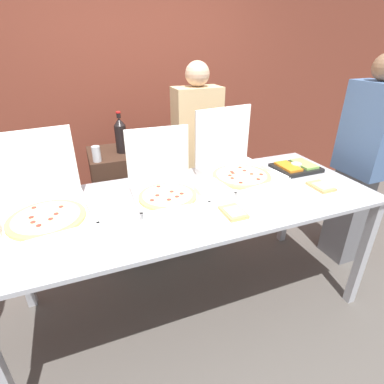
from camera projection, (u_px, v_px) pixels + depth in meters
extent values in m
plane|color=#514C47|center=(192.00, 302.00, 2.35)|extent=(16.00, 16.00, 0.00)
cube|color=brown|center=(132.00, 87.00, 3.13)|extent=(10.00, 0.06, 2.80)
cube|color=#A8AAB2|center=(192.00, 201.00, 1.94)|extent=(2.42, 0.97, 0.02)
cube|color=#A8AAB2|center=(363.00, 255.00, 2.17)|extent=(0.06, 0.06, 0.89)
cube|color=#A8AAB2|center=(19.00, 258.00, 2.13)|extent=(0.06, 0.06, 0.89)
cube|color=#A8AAB2|center=(287.00, 201.00, 2.89)|extent=(0.06, 0.06, 0.89)
cube|color=white|center=(241.00, 179.00, 2.20)|extent=(0.55, 0.55, 0.02)
cube|color=white|center=(264.00, 187.00, 2.00)|extent=(0.48, 0.09, 0.04)
cube|color=white|center=(215.00, 182.00, 2.08)|extent=(0.09, 0.48, 0.04)
cube|color=white|center=(266.00, 169.00, 2.29)|extent=(0.09, 0.48, 0.04)
cube|color=white|center=(223.00, 138.00, 2.28)|extent=(0.48, 0.09, 0.46)
cylinder|color=tan|center=(241.00, 176.00, 2.19)|extent=(0.43, 0.43, 0.02)
cylinder|color=beige|center=(242.00, 175.00, 2.18)|extent=(0.37, 0.37, 0.00)
cylinder|color=#B22D23|center=(252.00, 174.00, 2.19)|extent=(0.03, 0.03, 0.00)
cylinder|color=#B22D23|center=(244.00, 171.00, 2.25)|extent=(0.03, 0.03, 0.00)
cylinder|color=#B22D23|center=(240.00, 167.00, 2.31)|extent=(0.03, 0.03, 0.00)
cylinder|color=#B22D23|center=(232.00, 172.00, 2.23)|extent=(0.03, 0.03, 0.00)
cylinder|color=#B22D23|center=(233.00, 173.00, 2.20)|extent=(0.03, 0.03, 0.00)
cylinder|color=#B22D23|center=(230.00, 175.00, 2.17)|extent=(0.03, 0.03, 0.00)
cylinder|color=#B22D23|center=(232.00, 178.00, 2.13)|extent=(0.03, 0.03, 0.00)
cylinder|color=#B22D23|center=(241.00, 183.00, 2.06)|extent=(0.03, 0.03, 0.00)
cylinder|color=#B22D23|center=(258.00, 179.00, 2.11)|extent=(0.03, 0.03, 0.00)
cylinder|color=#B22D23|center=(261.00, 174.00, 2.19)|extent=(0.03, 0.03, 0.00)
cube|color=white|center=(168.00, 199.00, 1.92)|extent=(0.44, 0.44, 0.02)
cube|color=white|center=(177.00, 210.00, 1.73)|extent=(0.42, 0.03, 0.04)
cube|color=white|center=(136.00, 200.00, 1.84)|extent=(0.03, 0.42, 0.04)
cube|color=white|center=(197.00, 190.00, 1.96)|extent=(0.03, 0.42, 0.04)
cube|color=white|center=(158.00, 157.00, 2.00)|extent=(0.42, 0.03, 0.40)
cylinder|color=tan|center=(168.00, 196.00, 1.91)|extent=(0.37, 0.37, 0.02)
cylinder|color=beige|center=(168.00, 195.00, 1.90)|extent=(0.32, 0.32, 0.00)
cylinder|color=#B22D23|center=(182.00, 194.00, 1.91)|extent=(0.03, 0.03, 0.00)
cylinder|color=#B22D23|center=(172.00, 192.00, 1.94)|extent=(0.03, 0.03, 0.00)
cylinder|color=#B22D23|center=(158.00, 186.00, 2.00)|extent=(0.03, 0.03, 0.00)
cylinder|color=#B22D23|center=(157.00, 195.00, 1.89)|extent=(0.03, 0.03, 0.00)
cylinder|color=#B22D23|center=(152.00, 200.00, 1.83)|extent=(0.03, 0.03, 0.00)
cylinder|color=#B22D23|center=(169.00, 200.00, 1.84)|extent=(0.03, 0.03, 0.00)
cylinder|color=#B22D23|center=(177.00, 197.00, 1.87)|extent=(0.03, 0.03, 0.00)
cube|color=white|center=(48.00, 221.00, 1.68)|extent=(0.54, 0.54, 0.02)
cube|color=white|center=(52.00, 238.00, 1.48)|extent=(0.47, 0.08, 0.04)
cube|color=white|center=(89.00, 207.00, 1.76)|extent=(0.08, 0.47, 0.04)
cube|color=white|center=(34.00, 168.00, 1.76)|extent=(0.47, 0.08, 0.45)
cylinder|color=tan|center=(47.00, 219.00, 1.67)|extent=(0.42, 0.42, 0.02)
cylinder|color=beige|center=(46.00, 217.00, 1.66)|extent=(0.36, 0.36, 0.00)
cylinder|color=#B22D23|center=(56.00, 214.00, 1.69)|extent=(0.03, 0.03, 0.00)
cylinder|color=#B22D23|center=(61.00, 207.00, 1.76)|extent=(0.03, 0.03, 0.00)
cylinder|color=#B22D23|center=(34.00, 208.00, 1.75)|extent=(0.03, 0.03, 0.00)
cylinder|color=#B22D23|center=(31.00, 217.00, 1.65)|extent=(0.03, 0.03, 0.00)
cylinder|color=#B22D23|center=(33.00, 222.00, 1.61)|extent=(0.03, 0.03, 0.00)
cylinder|color=#B22D23|center=(39.00, 225.00, 1.58)|extent=(0.03, 0.03, 0.00)
cylinder|color=#B22D23|center=(51.00, 219.00, 1.64)|extent=(0.03, 0.03, 0.00)
cylinder|color=white|center=(320.00, 188.00, 2.07)|extent=(0.21, 0.21, 0.01)
cube|color=tan|center=(321.00, 187.00, 2.06)|extent=(0.12, 0.17, 0.02)
cube|color=beige|center=(322.00, 186.00, 2.05)|extent=(0.09, 0.12, 0.01)
cylinder|color=white|center=(233.00, 214.00, 1.76)|extent=(0.25, 0.25, 0.01)
cube|color=tan|center=(233.00, 212.00, 1.76)|extent=(0.12, 0.17, 0.02)
cube|color=beige|center=(234.00, 212.00, 1.74)|extent=(0.09, 0.12, 0.01)
cube|color=black|center=(296.00, 168.00, 2.37)|extent=(0.34, 0.26, 0.03)
cube|color=orange|center=(288.00, 167.00, 2.33)|extent=(0.12, 0.21, 0.02)
cube|color=#8CC65B|center=(304.00, 164.00, 2.38)|extent=(0.12, 0.21, 0.02)
cylinder|color=white|center=(296.00, 165.00, 2.36)|extent=(0.08, 0.08, 0.02)
cube|color=#382319|center=(129.00, 201.00, 2.80)|extent=(0.60, 0.49, 0.99)
cylinder|color=black|center=(121.00, 139.00, 2.49)|extent=(0.10, 0.10, 0.23)
cone|color=black|center=(119.00, 122.00, 2.43)|extent=(0.10, 0.10, 0.06)
cylinder|color=black|center=(118.00, 115.00, 2.41)|extent=(0.03, 0.03, 0.04)
cylinder|color=red|center=(118.00, 112.00, 2.40)|extent=(0.04, 0.04, 0.01)
cylinder|color=silver|center=(96.00, 154.00, 2.32)|extent=(0.07, 0.07, 0.12)
cylinder|color=silver|center=(95.00, 146.00, 2.30)|extent=(0.06, 0.06, 0.00)
cube|color=#473D33|center=(196.00, 204.00, 2.92)|extent=(0.28, 0.20, 0.81)
cube|color=#D1B27F|center=(197.00, 128.00, 2.58)|extent=(0.40, 0.22, 0.69)
sphere|color=#D8AD8C|center=(197.00, 74.00, 2.38)|extent=(0.20, 0.20, 0.20)
cube|color=slate|center=(346.00, 216.00, 2.69)|extent=(0.20, 0.28, 0.85)
cube|color=#4C6B99|center=(369.00, 130.00, 2.34)|extent=(0.22, 0.40, 0.72)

